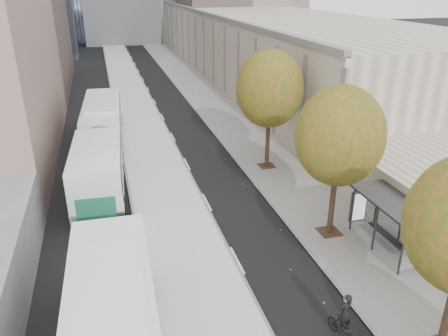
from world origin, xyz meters
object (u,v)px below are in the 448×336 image
object	(u,v)px
bus_shelter	(395,209)
bus_far	(101,139)
distant_car	(101,100)
cyclist	(344,323)

from	to	relation	value
bus_shelter	bus_far	size ratio (longest dim) A/B	0.23
bus_far	bus_shelter	bearing A→B (deg)	-46.38
bus_far	distant_car	world-z (taller)	bus_far
cyclist	distant_car	distance (m)	36.32
bus_far	distant_car	xyz separation A→B (m)	(0.13, 15.78, -1.14)
bus_far	cyclist	bearing A→B (deg)	-65.26
bus_shelter	distant_car	world-z (taller)	bus_shelter
bus_shelter	bus_far	distance (m)	19.94
distant_car	cyclist	bearing A→B (deg)	-65.69
bus_shelter	cyclist	bearing A→B (deg)	-138.19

